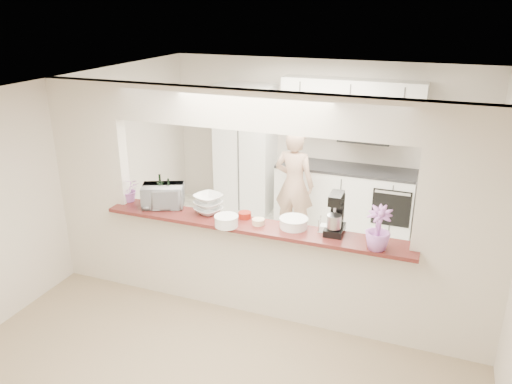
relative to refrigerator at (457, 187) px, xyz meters
The scene contains 19 objects.
floor 3.46m from the refrigerator, 127.72° to the right, with size 6.00×6.00×0.00m, color tan.
tile_overlay 2.48m from the refrigerator, 151.78° to the right, with size 5.00×2.90×0.01m, color silver.
partition 3.41m from the refrigerator, 127.72° to the right, with size 5.00×0.15×2.50m.
bar_counter 3.37m from the refrigerator, 127.68° to the right, with size 3.40×0.38×1.09m.
kitchen_cabinets 2.24m from the refrigerator, behind, with size 3.15×0.62×2.25m.
refrigerator is the anchor object (origin of this frame).
flower_left 4.50m from the refrigerator, 144.54° to the right, with size 0.26×0.23×0.29m, color #C669B5.
wine_bottle_a 4.07m from the refrigerator, 140.50° to the right, with size 0.07×0.07×0.34m.
wine_bottle_b 4.16m from the refrigerator, 141.46° to the right, with size 0.08×0.08×0.38m.
toaster_oven 4.14m from the refrigerator, 140.91° to the right, with size 0.46×0.31×0.26m, color #A1A2A6.
serving_bowls 3.71m from the refrigerator, 135.29° to the right, with size 0.29×0.29×0.22m, color silver.
plate_stack_a 3.67m from the refrigerator, 129.00° to the right, with size 0.25×0.25×0.12m.
plate_stack_b 3.10m from the refrigerator, 121.89° to the right, with size 0.30×0.30×0.11m.
red_bowl 3.39m from the refrigerator, 130.56° to the right, with size 0.14×0.14×0.07m, color maroon.
tan_bowl 3.35m from the refrigerator, 126.73° to the right, with size 0.13×0.13×0.06m, color beige.
utensil_caddy 2.90m from the refrigerator, 115.68° to the right, with size 0.24×0.15×0.22m.
stand_mixer 2.88m from the refrigerator, 114.91° to the right, with size 0.20×0.31×0.44m.
flower_right 2.93m from the refrigerator, 105.00° to the right, with size 0.24×0.24×0.43m, color #CC6DC5.
person 2.30m from the refrigerator, 163.68° to the right, with size 0.59×0.39×1.63m, color tan.
Camera 1 is at (1.74, -4.54, 3.30)m, focal length 35.00 mm.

